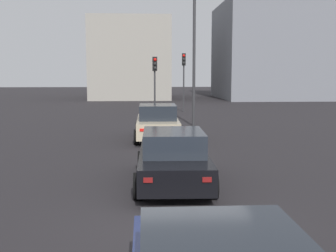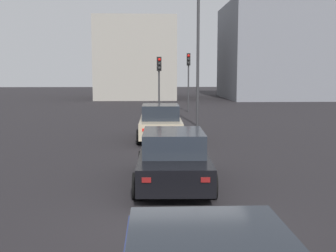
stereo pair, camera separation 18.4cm
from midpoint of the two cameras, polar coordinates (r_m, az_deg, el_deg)
ground_plane at (r=8.67m, az=0.38°, el=-13.55°), size 160.00×160.00×0.20m
car_beige_lead at (r=18.77m, az=-1.70°, el=0.42°), size 4.29×2.06×1.57m
car_black_second at (r=11.27m, az=0.23°, el=-4.36°), size 4.52×2.08×1.47m
traffic_light_near_left at (r=31.90m, az=1.97°, el=7.52°), size 0.32×0.30×4.39m
traffic_light_near_right at (r=27.36m, az=-1.98°, el=6.97°), size 0.33×0.30×3.97m
street_lamp_kerbside at (r=23.63m, az=3.31°, el=10.99°), size 0.56×0.36×7.75m
building_facade_left at (r=50.99m, az=13.35°, el=9.72°), size 12.84×11.38×10.74m
building_facade_center at (r=50.82m, az=-5.13°, el=8.89°), size 12.59×8.82×8.97m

